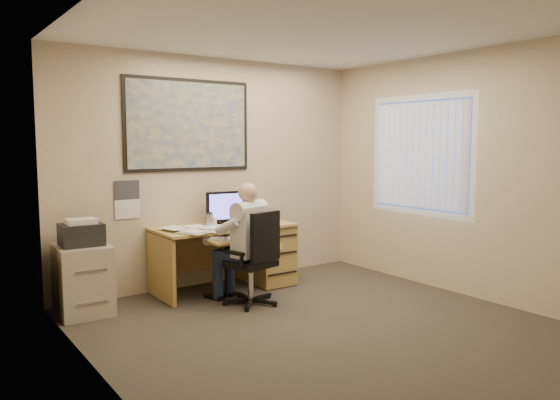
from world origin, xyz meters
TOP-DOWN VIEW (x-y plane):
  - room_shell at (0.00, 0.00)m, footprint 4.00×4.50m
  - desk at (0.23, 1.90)m, footprint 1.60×0.97m
  - world_map at (-0.35, 2.23)m, footprint 1.56×0.03m
  - wall_calendar at (-1.10, 2.24)m, footprint 0.28×0.01m
  - window_blinds at (1.97, 0.80)m, footprint 0.06×1.40m
  - filing_cabinet at (-1.69, 1.90)m, footprint 0.52×0.61m
  - office_chair at (-0.16, 1.17)m, footprint 0.72×0.72m
  - person at (-0.15, 1.25)m, footprint 0.76×0.91m

SIDE VIEW (x-z plane):
  - office_chair at x=-0.16m, z-range -0.21..0.79m
  - filing_cabinet at x=-1.69m, z-range -0.07..0.89m
  - desk at x=0.23m, z-range -0.12..1.00m
  - person at x=-0.15m, z-range 0.00..1.28m
  - wall_calendar at x=-1.10m, z-range 0.87..1.29m
  - room_shell at x=0.00m, z-range 0.00..2.70m
  - window_blinds at x=1.97m, z-range 0.90..2.20m
  - world_map at x=-0.35m, z-range 1.37..2.43m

